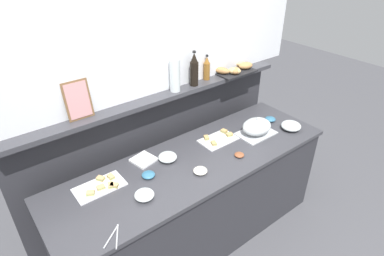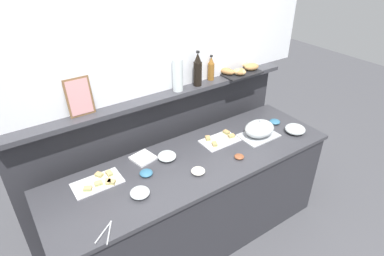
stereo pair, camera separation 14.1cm
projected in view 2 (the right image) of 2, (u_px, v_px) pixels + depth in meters
The scene contains 21 objects.
ground_plane at pixel (163, 199), 3.51m from camera, with size 12.00×12.00×0.00m, color #4C4C51.
buffet_counter at pixel (194, 201), 2.85m from camera, with size 2.43×0.76×0.90m.
back_ledge_unit at pixel (162, 150), 3.12m from camera, with size 2.65×0.22×1.30m.
upper_wall_panel at pixel (152, 13), 2.48m from camera, with size 3.25×0.08×1.30m, color white.
sandwich_platter_rear at pixel (220, 140), 2.86m from camera, with size 0.33×0.21×0.04m.
sandwich_platter_front at pixel (99, 182), 2.37m from camera, with size 0.36×0.20×0.04m.
serving_cloche at pixel (259, 129), 2.89m from camera, with size 0.34×0.24×0.17m.
glass_bowl_large at pixel (295, 129), 2.96m from camera, with size 0.18×0.18×0.07m.
glass_bowl_medium at pixel (140, 193), 2.25m from camera, with size 0.14×0.14×0.06m.
glass_bowl_small at pixel (167, 156), 2.62m from camera, with size 0.15×0.15×0.06m.
condiment_bowl_red at pixel (146, 173), 2.45m from camera, with size 0.10×0.10×0.04m, color teal.
condiment_bowl_dark at pixel (275, 122), 3.12m from camera, with size 0.10×0.10×0.04m, color teal.
condiment_bowl_teal at pixel (239, 157), 2.64m from camera, with size 0.08×0.08×0.03m, color brown.
condiment_bowl_cream at pixel (198, 171), 2.47m from camera, with size 0.11×0.11×0.04m, color silver.
serving_tongs at pixel (107, 232), 1.99m from camera, with size 0.15×0.17×0.01m.
napkin_stack at pixel (143, 158), 2.63m from camera, with size 0.17×0.17×0.02m, color white.
wine_bottle_dark at pixel (198, 70), 2.84m from camera, with size 0.08×0.08×0.32m.
vinegar_bottle_amber at pixel (211, 69), 2.97m from camera, with size 0.06×0.06×0.24m.
bread_basket at pixel (241, 70), 3.14m from camera, with size 0.42×0.27×0.08m.
framed_picture at pixel (79, 97), 2.38m from camera, with size 0.19×0.06×0.29m.
water_carafe at pixel (178, 75), 2.75m from camera, with size 0.09×0.09×0.29m, color silver.
Camera 2 is at (-1.20, -1.73, 2.48)m, focal length 30.25 mm.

